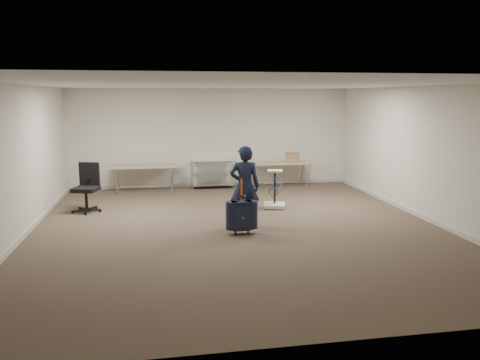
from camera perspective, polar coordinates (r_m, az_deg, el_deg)
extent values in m
plane|color=#493C2C|center=(9.33, -0.27, -5.86)|extent=(9.00, 9.00, 0.00)
plane|color=silver|center=(13.48, -3.49, 5.14)|extent=(8.00, 0.00, 8.00)
plane|color=silver|center=(4.74, 8.88, -4.32)|extent=(8.00, 0.00, 8.00)
plane|color=silver|center=(9.27, -25.48, 1.88)|extent=(0.00, 9.00, 9.00)
plane|color=silver|center=(10.48, 21.86, 2.99)|extent=(0.00, 9.00, 9.00)
plane|color=white|center=(8.97, -0.28, 11.59)|extent=(8.00, 8.00, 0.00)
cube|color=beige|center=(13.65, -3.42, -0.52)|extent=(8.00, 0.02, 0.10)
cube|color=beige|center=(9.53, -24.80, -6.17)|extent=(0.02, 9.00, 0.10)
cube|color=beige|center=(10.71, 21.34, -4.19)|extent=(0.02, 9.00, 0.10)
cube|color=#9B895F|center=(12.94, -11.57, 1.67)|extent=(1.80, 0.75, 0.03)
cylinder|color=gray|center=(13.03, -11.48, -0.77)|extent=(1.50, 0.02, 0.02)
cylinder|color=gray|center=(12.74, -14.92, -0.25)|extent=(0.13, 0.04, 0.69)
cylinder|color=gray|center=(12.70, -8.17, -0.05)|extent=(0.13, 0.04, 0.69)
cylinder|color=gray|center=(13.33, -14.70, 0.21)|extent=(0.13, 0.04, 0.69)
cylinder|color=gray|center=(13.29, -8.25, 0.40)|extent=(0.13, 0.04, 0.69)
cube|color=#9B895F|center=(13.37, 4.94, 2.11)|extent=(1.80, 0.75, 0.03)
cylinder|color=gray|center=(13.46, 4.90, -0.26)|extent=(1.50, 0.02, 0.02)
cylinder|color=gray|center=(12.97, 2.04, 0.26)|extent=(0.13, 0.04, 0.69)
cylinder|color=gray|center=(13.35, 8.35, 0.45)|extent=(0.13, 0.04, 0.69)
cylinder|color=gray|center=(13.54, 1.52, 0.69)|extent=(0.13, 0.04, 0.69)
cylinder|color=gray|center=(13.92, 7.59, 0.86)|extent=(0.13, 0.04, 0.69)
cylinder|color=silver|center=(13.03, -5.80, 0.50)|extent=(0.02, 0.02, 0.80)
cylinder|color=silver|center=(13.17, -0.59, 0.65)|extent=(0.02, 0.02, 0.80)
cylinder|color=silver|center=(13.48, -5.94, 0.82)|extent=(0.02, 0.02, 0.80)
cylinder|color=silver|center=(13.61, -0.90, 0.96)|extent=(0.02, 0.02, 0.80)
cube|color=silver|center=(13.36, -3.28, -0.53)|extent=(1.20, 0.45, 0.02)
cube|color=silver|center=(13.30, -3.30, 0.95)|extent=(1.20, 0.45, 0.02)
cube|color=silver|center=(13.25, -3.31, 2.36)|extent=(1.20, 0.45, 0.01)
imported|color=black|center=(9.30, 0.58, -0.76)|extent=(0.65, 0.49, 1.63)
cube|color=black|center=(8.84, 0.21, -4.30)|extent=(0.39, 0.23, 0.53)
cube|color=black|center=(8.93, 0.18, -6.02)|extent=(0.35, 0.17, 0.03)
cylinder|color=black|center=(8.90, -0.57, -6.41)|extent=(0.03, 0.07, 0.07)
cylinder|color=black|center=(8.95, 0.99, -6.33)|extent=(0.03, 0.07, 0.07)
torus|color=black|center=(8.77, 0.21, -2.41)|extent=(0.17, 0.03, 0.17)
cube|color=#DD500B|center=(8.75, 0.18, -1.14)|extent=(0.04, 0.01, 0.41)
cylinder|color=black|center=(11.15, -18.16, -3.45)|extent=(0.67, 0.67, 0.10)
cylinder|color=black|center=(11.10, -18.23, -2.31)|extent=(0.07, 0.07, 0.44)
cube|color=black|center=(11.05, -18.30, -1.07)|extent=(0.63, 0.63, 0.09)
cube|color=black|center=(11.22, -17.89, 0.73)|extent=(0.47, 0.19, 0.53)
cube|color=beige|center=(11.00, 4.22, -3.10)|extent=(0.61, 0.61, 0.08)
cylinder|color=black|center=(10.78, 3.47, -3.58)|extent=(0.06, 0.06, 0.04)
cylinder|color=black|center=(10.96, 4.19, -0.86)|extent=(0.05, 0.05, 0.78)
cube|color=beige|center=(10.84, 4.28, 1.11)|extent=(0.41, 0.38, 0.04)
torus|color=#244EB6|center=(10.83, 4.61, -0.48)|extent=(0.27, 0.17, 0.24)
cube|color=olive|center=(13.39, 6.37, 2.75)|extent=(0.43, 0.38, 0.27)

